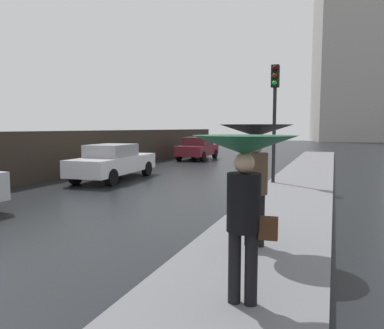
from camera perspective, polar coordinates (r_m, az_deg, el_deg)
name	(u,v)px	position (r m, az deg, el deg)	size (l,w,h in m)	color
car_white_mid_road	(113,162)	(14.80, -12.09, 0.42)	(1.92, 4.59, 1.41)	silver
car_maroon_far_ahead	(198,148)	(23.81, 0.89, 2.60)	(1.84, 3.92, 1.45)	maroon
pedestrian_with_umbrella_near	(244,170)	(3.91, 8.13, -0.85)	(1.10, 1.10, 1.83)	black
pedestrian_with_umbrella_far	(256,150)	(5.92, 9.82, 2.16)	(1.15, 1.15, 1.96)	black
traffic_light	(275,101)	(13.12, 12.69, 9.54)	(0.26, 0.39, 4.04)	black
distant_tower	(350,30)	(62.21, 23.31, 18.62)	(10.93, 10.85, 32.82)	#9E9993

